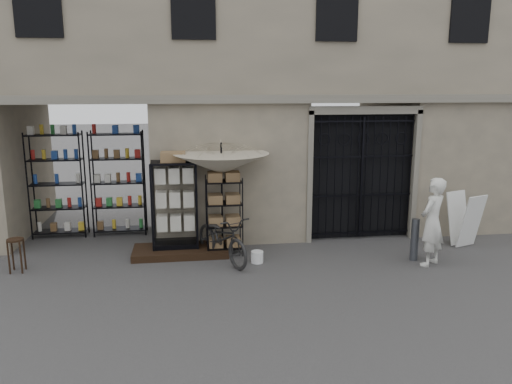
{
  "coord_description": "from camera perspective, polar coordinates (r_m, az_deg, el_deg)",
  "views": [
    {
      "loc": [
        -2.2,
        -8.7,
        3.53
      ],
      "look_at": [
        -0.8,
        1.4,
        1.35
      ],
      "focal_mm": 35.0,
      "sensor_mm": 36.0,
      "label": 1
    }
  ],
  "objects": [
    {
      "name": "bicycle",
      "position": [
        10.38,
        -3.84,
        -7.84
      ],
      "size": [
        1.02,
        1.17,
        1.86
      ],
      "primitive_type": "imported",
      "rotation": [
        0.0,
        0.0,
        0.46
      ],
      "color": "black",
      "rests_on": "ground"
    },
    {
      "name": "ground",
      "position": [
        9.65,
        5.94,
        -9.47
      ],
      "size": [
        80.0,
        80.0,
        0.0
      ],
      "primitive_type": "plane",
      "color": "black",
      "rests_on": "ground"
    },
    {
      "name": "wire_rack",
      "position": [
        10.6,
        -3.66,
        -2.77
      ],
      "size": [
        0.83,
        0.67,
        1.68
      ],
      "rotation": [
        0.0,
        0.0,
        0.21
      ],
      "color": "black",
      "rests_on": "ground"
    },
    {
      "name": "steel_bollard",
      "position": [
        10.77,
        17.67,
        -5.21
      ],
      "size": [
        0.16,
        0.16,
        0.88
      ],
      "primitive_type": "cylinder",
      "rotation": [
        0.0,
        0.0,
        0.01
      ],
      "color": "#4E5159",
      "rests_on": "ground"
    },
    {
      "name": "market_umbrella",
      "position": [
        10.44,
        -3.98,
        3.9
      ],
      "size": [
        1.89,
        1.92,
        2.85
      ],
      "rotation": [
        0.0,
        0.0,
        0.09
      ],
      "color": "black",
      "rests_on": "ground"
    },
    {
      "name": "display_cabinet",
      "position": [
        10.7,
        -9.25,
        -1.92
      ],
      "size": [
        1.01,
        0.75,
        1.99
      ],
      "rotation": [
        0.0,
        0.0,
        0.21
      ],
      "color": "black",
      "rests_on": "step_platform"
    },
    {
      "name": "main_building",
      "position": [
        12.93,
        2.01,
        16.36
      ],
      "size": [
        14.0,
        4.0,
        9.0
      ],
      "primitive_type": "cube",
      "color": "gray",
      "rests_on": "ground"
    },
    {
      "name": "step_platform",
      "position": [
        10.82,
        -8.59,
        -6.7
      ],
      "size": [
        2.0,
        0.9,
        0.15
      ],
      "primitive_type": "cube",
      "color": "black",
      "rests_on": "ground"
    },
    {
      "name": "iron_gate",
      "position": [
        11.85,
        11.72,
        1.94
      ],
      "size": [
        2.5,
        0.21,
        3.0
      ],
      "color": "black",
      "rests_on": "ground"
    },
    {
      "name": "easel_sign",
      "position": [
        12.05,
        22.74,
        -2.9
      ],
      "size": [
        0.75,
        0.8,
        1.18
      ],
      "rotation": [
        0.0,
        0.0,
        0.35
      ],
      "color": "silver",
      "rests_on": "ground"
    },
    {
      "name": "wooden_stool",
      "position": [
        10.71,
        -25.69,
        -6.46
      ],
      "size": [
        0.4,
        0.4,
        0.66
      ],
      "rotation": [
        0.0,
        0.0,
        0.36
      ],
      "color": "black",
      "rests_on": "ground"
    },
    {
      "name": "white_bucket",
      "position": [
        10.22,
        0.13,
        -7.43
      ],
      "size": [
        0.33,
        0.33,
        0.24
      ],
      "primitive_type": "cylinder",
      "rotation": [
        0.0,
        0.0,
        0.42
      ],
      "color": "white",
      "rests_on": "ground"
    },
    {
      "name": "shopkeeper",
      "position": [
        10.74,
        19.16,
        -7.83
      ],
      "size": [
        1.58,
        1.82,
        0.43
      ],
      "primitive_type": "imported",
      "rotation": [
        0.0,
        0.0,
        3.78
      ],
      "color": "silver",
      "rests_on": "ground"
    },
    {
      "name": "shop_recess",
      "position": [
        11.91,
        -18.91,
        1.59
      ],
      "size": [
        3.0,
        1.7,
        3.0
      ],
      "primitive_type": "cube",
      "color": "black",
      "rests_on": "ground"
    },
    {
      "name": "shop_shelving",
      "position": [
        12.44,
        -18.64,
        0.86
      ],
      "size": [
        2.7,
        0.5,
        2.5
      ],
      "primitive_type": "cube",
      "color": "black",
      "rests_on": "ground"
    }
  ]
}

